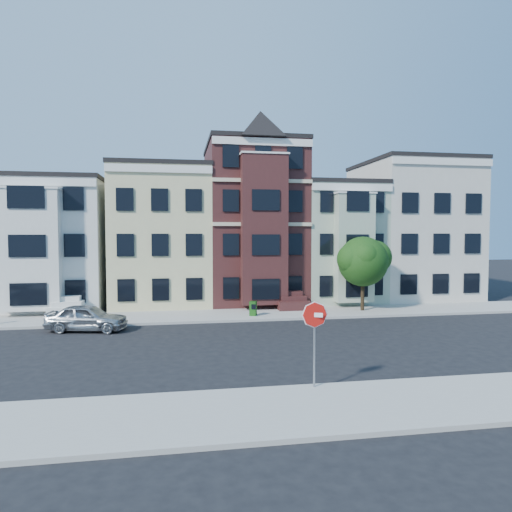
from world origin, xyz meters
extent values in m
plane|color=black|center=(0.00, 0.00, 0.00)|extent=(120.00, 120.00, 0.00)
cube|color=#9E9B93|center=(0.00, 8.00, 0.07)|extent=(60.00, 4.00, 0.15)
cube|color=#9E9B93|center=(0.00, -8.00, 0.07)|extent=(60.00, 4.00, 0.15)
cube|color=silver|center=(-15.00, 14.50, 4.50)|extent=(8.00, 9.00, 9.00)
cube|color=beige|center=(-7.00, 14.50, 5.00)|extent=(7.00, 9.00, 10.00)
cube|color=#3D1B19|center=(0.00, 14.50, 6.00)|extent=(7.00, 9.00, 12.00)
cube|color=#A0B096|center=(6.50, 14.50, 4.50)|extent=(6.00, 9.00, 9.00)
cube|color=beige|center=(13.50, 14.50, 5.50)|extent=(8.00, 9.00, 11.00)
imported|color=#A7AAAF|center=(-10.81, 4.99, 0.74)|extent=(4.61, 2.57, 1.48)
cube|color=#184F13|center=(-1.16, 7.20, 0.61)|extent=(0.53, 0.50, 0.92)
camera|label=1|loc=(-5.83, -21.11, 5.45)|focal=32.00mm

